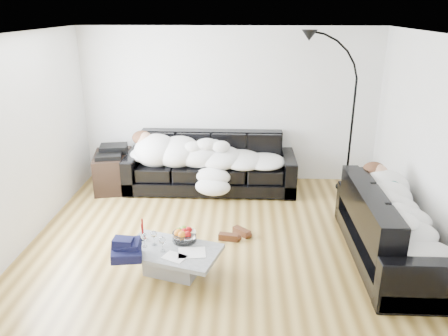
{
  "coord_description": "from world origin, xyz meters",
  "views": [
    {
      "loc": [
        0.25,
        -5.04,
        2.88
      ],
      "look_at": [
        0.0,
        0.3,
        0.9
      ],
      "focal_mm": 35.0,
      "sensor_mm": 36.0,
      "label": 1
    }
  ],
  "objects_px": {
    "sleeper_right": "(397,210)",
    "sofa_back": "(210,163)",
    "coffee_table": "(172,261)",
    "wine_glass_b": "(145,240)",
    "candle_right": "(143,229)",
    "floor_lamp": "(352,123)",
    "sleeper_back": "(210,152)",
    "av_cabinet": "(114,171)",
    "wine_glass_c": "(163,244)",
    "shoes": "(235,234)",
    "fruit_bowl": "(184,234)",
    "stereo": "(112,151)",
    "sofa_right": "(394,226)",
    "wine_glass_a": "(154,238)",
    "candle_left": "(142,232)"
  },
  "relations": [
    {
      "from": "sofa_back",
      "to": "coffee_table",
      "type": "height_order",
      "value": "sofa_back"
    },
    {
      "from": "coffee_table",
      "to": "av_cabinet",
      "type": "distance_m",
      "value": 2.83
    },
    {
      "from": "av_cabinet",
      "to": "sleeper_right",
      "type": "bearing_deg",
      "value": -38.58
    },
    {
      "from": "sleeper_right",
      "to": "sofa_back",
      "type": "bearing_deg",
      "value": 48.53
    },
    {
      "from": "sofa_right",
      "to": "candle_right",
      "type": "bearing_deg",
      "value": 94.27
    },
    {
      "from": "sofa_right",
      "to": "wine_glass_b",
      "type": "bearing_deg",
      "value": 97.73
    },
    {
      "from": "wine_glass_c",
      "to": "fruit_bowl",
      "type": "bearing_deg",
      "value": 49.2
    },
    {
      "from": "sofa_right",
      "to": "wine_glass_a",
      "type": "relative_size",
      "value": 12.35
    },
    {
      "from": "sleeper_right",
      "to": "candle_right",
      "type": "bearing_deg",
      "value": 94.27
    },
    {
      "from": "sofa_back",
      "to": "fruit_bowl",
      "type": "xyz_separation_m",
      "value": [
        -0.13,
        -2.32,
        -0.06
      ]
    },
    {
      "from": "sleeper_right",
      "to": "sleeper_back",
      "type": "bearing_deg",
      "value": 49.22
    },
    {
      "from": "sofa_back",
      "to": "sofa_right",
      "type": "bearing_deg",
      "value": -41.47
    },
    {
      "from": "sleeper_back",
      "to": "floor_lamp",
      "type": "xyz_separation_m",
      "value": [
        2.28,
        0.17,
        0.47
      ]
    },
    {
      "from": "coffee_table",
      "to": "stereo",
      "type": "height_order",
      "value": "stereo"
    },
    {
      "from": "candle_right",
      "to": "floor_lamp",
      "type": "relative_size",
      "value": 0.12
    },
    {
      "from": "sofa_back",
      "to": "stereo",
      "type": "relative_size",
      "value": 6.32
    },
    {
      "from": "fruit_bowl",
      "to": "wine_glass_b",
      "type": "height_order",
      "value": "fruit_bowl"
    },
    {
      "from": "wine_glass_a",
      "to": "stereo",
      "type": "distance_m",
      "value": 2.66
    },
    {
      "from": "sleeper_right",
      "to": "av_cabinet",
      "type": "relative_size",
      "value": 2.16
    },
    {
      "from": "coffee_table",
      "to": "candle_left",
      "type": "xyz_separation_m",
      "value": [
        -0.37,
        0.18,
        0.26
      ]
    },
    {
      "from": "sofa_right",
      "to": "sleeper_back",
      "type": "bearing_deg",
      "value": 49.22
    },
    {
      "from": "stereo",
      "to": "floor_lamp",
      "type": "distance_m",
      "value": 3.93
    },
    {
      "from": "wine_glass_a",
      "to": "shoes",
      "type": "relative_size",
      "value": 0.4
    },
    {
      "from": "wine_glass_a",
      "to": "sofa_right",
      "type": "bearing_deg",
      "value": 7.09
    },
    {
      "from": "fruit_bowl",
      "to": "wine_glass_a",
      "type": "xyz_separation_m",
      "value": [
        -0.33,
        -0.11,
        0.0
      ]
    },
    {
      "from": "sleeper_right",
      "to": "stereo",
      "type": "bearing_deg",
      "value": 62.87
    },
    {
      "from": "sleeper_back",
      "to": "coffee_table",
      "type": "distance_m",
      "value": 2.53
    },
    {
      "from": "sofa_right",
      "to": "coffee_table",
      "type": "bearing_deg",
      "value": 99.53
    },
    {
      "from": "fruit_bowl",
      "to": "candle_right",
      "type": "relative_size",
      "value": 1.07
    },
    {
      "from": "candle_left",
      "to": "av_cabinet",
      "type": "distance_m",
      "value": 2.5
    },
    {
      "from": "sleeper_back",
      "to": "stereo",
      "type": "distance_m",
      "value": 1.62
    },
    {
      "from": "candle_right",
      "to": "floor_lamp",
      "type": "xyz_separation_m",
      "value": [
        2.9,
        2.42,
        0.68
      ]
    },
    {
      "from": "sofa_back",
      "to": "coffee_table",
      "type": "distance_m",
      "value": 2.54
    },
    {
      "from": "sofa_back",
      "to": "floor_lamp",
      "type": "bearing_deg",
      "value": 3.12
    },
    {
      "from": "candle_right",
      "to": "stereo",
      "type": "height_order",
      "value": "stereo"
    },
    {
      "from": "sleeper_back",
      "to": "stereo",
      "type": "height_order",
      "value": "sleeper_back"
    },
    {
      "from": "shoes",
      "to": "fruit_bowl",
      "type": "bearing_deg",
      "value": -110.73
    },
    {
      "from": "sleeper_back",
      "to": "av_cabinet",
      "type": "xyz_separation_m",
      "value": [
        -1.62,
        0.01,
        -0.36
      ]
    },
    {
      "from": "av_cabinet",
      "to": "floor_lamp",
      "type": "relative_size",
      "value": 0.38
    },
    {
      "from": "sleeper_right",
      "to": "wine_glass_c",
      "type": "bearing_deg",
      "value": 100.25
    },
    {
      "from": "wine_glass_c",
      "to": "candle_right",
      "type": "xyz_separation_m",
      "value": [
        -0.28,
        0.26,
        0.04
      ]
    },
    {
      "from": "coffee_table",
      "to": "shoes",
      "type": "bearing_deg",
      "value": 50.64
    },
    {
      "from": "shoes",
      "to": "av_cabinet",
      "type": "xyz_separation_m",
      "value": [
        -2.07,
        1.62,
        0.25
      ]
    },
    {
      "from": "fruit_bowl",
      "to": "stereo",
      "type": "xyz_separation_m",
      "value": [
        -1.49,
        2.28,
        0.26
      ]
    },
    {
      "from": "stereo",
      "to": "sofa_back",
      "type": "bearing_deg",
      "value": -9.5
    },
    {
      "from": "sofa_back",
      "to": "sleeper_right",
      "type": "distance_m",
      "value": 3.14
    },
    {
      "from": "coffee_table",
      "to": "wine_glass_b",
      "type": "bearing_deg",
      "value": 172.42
    },
    {
      "from": "sleeper_right",
      "to": "fruit_bowl",
      "type": "distance_m",
      "value": 2.5
    },
    {
      "from": "wine_glass_c",
      "to": "floor_lamp",
      "type": "xyz_separation_m",
      "value": [
        2.62,
        2.69,
        0.72
      ]
    },
    {
      "from": "sofa_back",
      "to": "coffee_table",
      "type": "bearing_deg",
      "value": -95.63
    }
  ]
}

